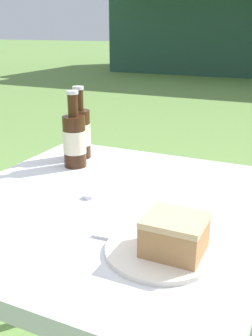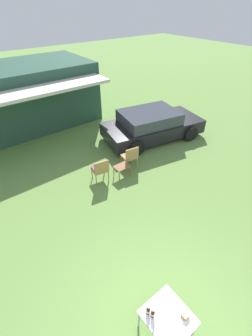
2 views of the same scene
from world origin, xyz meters
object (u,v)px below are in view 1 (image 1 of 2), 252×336
at_px(cake_on_plate, 169,240).
at_px(patio_table, 109,226).
at_px(cola_bottle_near, 74,139).
at_px(cola_bottle_far, 80,132).

bearing_deg(cake_on_plate, patio_table, 141.44).
xyz_separation_m(cake_on_plate, cola_bottle_near, (-0.42, 0.35, 0.05)).
relative_size(patio_table, cake_on_plate, 3.88).
xyz_separation_m(patio_table, cake_on_plate, (0.21, -0.17, 0.10)).
relative_size(cola_bottle_near, cola_bottle_far, 1.00).
distance_m(patio_table, cola_bottle_near, 0.31).
xyz_separation_m(cola_bottle_near, cola_bottle_far, (-0.03, 0.08, 0.00)).
distance_m(patio_table, cake_on_plate, 0.29).
bearing_deg(cola_bottle_near, cake_on_plate, -39.90).
xyz_separation_m(patio_table, cola_bottle_near, (-0.20, 0.18, 0.15)).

